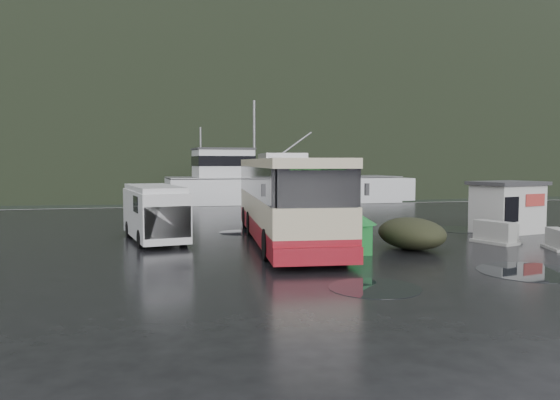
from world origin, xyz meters
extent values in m
plane|color=black|center=(0.00, 0.00, 0.00)|extent=(160.00, 160.00, 0.00)
cube|color=black|center=(0.00, 110.00, 0.00)|extent=(300.00, 180.00, 0.02)
cube|color=#999993|center=(0.00, 20.00, 0.00)|extent=(160.00, 0.60, 1.50)
ellipsoid|color=black|center=(10.00, 250.00, 0.00)|extent=(780.00, 540.00, 570.00)
cylinder|color=black|center=(5.52, -6.24, 0.01)|extent=(3.21, 3.21, 0.01)
cylinder|color=black|center=(0.12, -7.14, 0.01)|extent=(2.42, 2.42, 0.01)
cylinder|color=black|center=(8.91, 3.41, 0.01)|extent=(2.81, 2.81, 0.01)
cylinder|color=black|center=(-1.57, 4.66, 0.01)|extent=(2.04, 2.04, 0.01)
camera|label=1|loc=(-5.38, -20.21, 3.27)|focal=35.00mm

